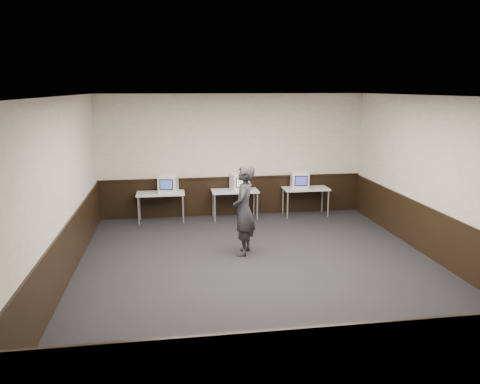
% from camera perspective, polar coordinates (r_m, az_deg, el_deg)
% --- Properties ---
extents(floor, '(8.00, 8.00, 0.00)m').
position_cam_1_polar(floor, '(8.92, 2.67, -9.44)').
color(floor, black).
rests_on(floor, ground).
extents(ceiling, '(8.00, 8.00, 0.00)m').
position_cam_1_polar(ceiling, '(8.27, 2.90, 11.59)').
color(ceiling, white).
rests_on(ceiling, back_wall).
extents(back_wall, '(7.00, 0.00, 7.00)m').
position_cam_1_polar(back_wall, '(12.33, -0.91, 4.47)').
color(back_wall, beige).
rests_on(back_wall, ground).
extents(front_wall, '(7.00, 0.00, 7.00)m').
position_cam_1_polar(front_wall, '(4.75, 12.49, -9.23)').
color(front_wall, beige).
rests_on(front_wall, ground).
extents(left_wall, '(0.00, 8.00, 8.00)m').
position_cam_1_polar(left_wall, '(8.49, -21.06, -0.10)').
color(left_wall, beige).
rests_on(left_wall, ground).
extents(right_wall, '(0.00, 8.00, 8.00)m').
position_cam_1_polar(right_wall, '(9.76, 23.37, 1.26)').
color(right_wall, beige).
rests_on(right_wall, ground).
extents(wainscot_back, '(6.98, 0.04, 1.00)m').
position_cam_1_polar(wainscot_back, '(12.52, -0.88, -0.53)').
color(wainscot_back, black).
rests_on(wainscot_back, back_wall).
extents(wainscot_front, '(6.98, 0.04, 1.00)m').
position_cam_1_polar(wainscot_front, '(5.27, 11.81, -20.34)').
color(wainscot_front, black).
rests_on(wainscot_front, front_wall).
extents(wainscot_left, '(0.04, 7.98, 1.00)m').
position_cam_1_polar(wainscot_left, '(8.78, -20.37, -7.12)').
color(wainscot_left, black).
rests_on(wainscot_left, left_wall).
extents(wainscot_right, '(0.04, 7.98, 1.00)m').
position_cam_1_polar(wainscot_right, '(10.00, 22.73, -4.93)').
color(wainscot_right, black).
rests_on(wainscot_right, right_wall).
extents(wainscot_rail, '(6.98, 0.06, 0.04)m').
position_cam_1_polar(wainscot_rail, '(12.39, -0.87, 1.79)').
color(wainscot_rail, black).
rests_on(wainscot_rail, wainscot_back).
extents(desk_left, '(1.20, 0.60, 0.75)m').
position_cam_1_polar(desk_left, '(12.00, -9.66, -0.41)').
color(desk_left, silver).
rests_on(desk_left, ground).
extents(desk_center, '(1.20, 0.60, 0.75)m').
position_cam_1_polar(desk_center, '(12.11, -0.64, -0.11)').
color(desk_center, silver).
rests_on(desk_center, ground).
extents(desk_right, '(1.20, 0.60, 0.75)m').
position_cam_1_polar(desk_right, '(12.51, 8.01, 0.18)').
color(desk_right, silver).
rests_on(desk_right, ground).
extents(emac_left, '(0.53, 0.55, 0.45)m').
position_cam_1_polar(emac_left, '(11.95, -8.76, 1.02)').
color(emac_left, white).
rests_on(emac_left, desk_left).
extents(emac_center, '(0.49, 0.51, 0.43)m').
position_cam_1_polar(emac_center, '(12.11, -0.05, 1.28)').
color(emac_center, white).
rests_on(emac_center, desk_center).
extents(emac_right, '(0.50, 0.53, 0.45)m').
position_cam_1_polar(emac_right, '(12.39, 7.29, 1.47)').
color(emac_right, white).
rests_on(emac_right, desk_right).
extents(person, '(0.64, 0.78, 1.84)m').
position_cam_1_polar(person, '(9.45, 0.48, -2.26)').
color(person, '#252429').
rests_on(person, ground).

